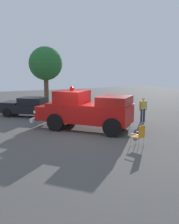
# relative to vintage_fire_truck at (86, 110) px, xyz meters

# --- Properties ---
(ground_plane) EXTENTS (60.00, 60.00, 0.00)m
(ground_plane) POSITION_rel_vintage_fire_truck_xyz_m (0.47, 0.77, -1.20)
(ground_plane) COLOR #514F4C
(vintage_fire_truck) EXTENTS (5.47, 5.96, 2.59)m
(vintage_fire_truck) POSITION_rel_vintage_fire_truck_xyz_m (0.00, 0.00, 0.00)
(vintage_fire_truck) COLOR black
(vintage_fire_truck) RESTS_ON ground
(classic_hot_rod) EXTENTS (4.47, 4.30, 1.46)m
(classic_hot_rod) POSITION_rel_vintage_fire_truck_xyz_m (1.89, -6.03, -0.45)
(classic_hot_rod) COLOR black
(classic_hot_rod) RESTS_ON ground
(lawn_chair_near_truck) EXTENTS (0.59, 0.59, 1.02)m
(lawn_chair_near_truck) POSITION_rel_vintage_fire_truck_xyz_m (-2.79, 0.39, -0.61)
(lawn_chair_near_truck) COLOR #B7BABF
(lawn_chair_near_truck) RESTS_ON ground
(lawn_chair_by_car) EXTENTS (0.62, 0.62, 1.02)m
(lawn_chair_by_car) POSITION_rel_vintage_fire_truck_xyz_m (-0.70, 4.21, -0.61)
(lawn_chair_by_car) COLOR #B7BABF
(lawn_chair_by_car) RESTS_ON ground
(lawn_chair_spare) EXTENTS (0.63, 0.63, 1.02)m
(lawn_chair_spare) POSITION_rel_vintage_fire_truck_xyz_m (-1.33, -6.11, -0.61)
(lawn_chair_spare) COLOR #B7BABF
(lawn_chair_spare) RESTS_ON ground
(spectator_seated) EXTENTS (0.60, 0.47, 1.29)m
(spectator_seated) POSITION_rel_vintage_fire_truck_xyz_m (-2.66, 0.36, -0.50)
(spectator_seated) COLOR #383842
(spectator_seated) RESTS_ON ground
(spectator_standing) EXTENTS (0.65, 0.29, 1.68)m
(spectator_standing) POSITION_rel_vintage_fire_truck_xyz_m (-4.59, -0.30, -0.23)
(spectator_standing) COLOR #2D334C
(spectator_standing) RESTS_ON ground
(oak_tree_left) EXTENTS (3.61, 3.61, 6.00)m
(oak_tree_left) POSITION_rel_vintage_fire_truck_xyz_m (-1.96, -13.45, 2.95)
(oak_tree_left) COLOR brown
(oak_tree_left) RESTS_ON ground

